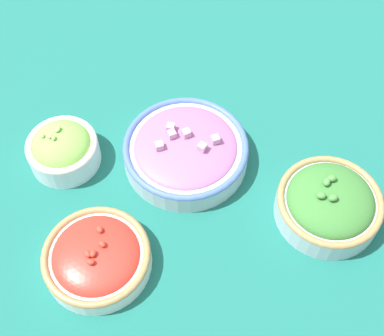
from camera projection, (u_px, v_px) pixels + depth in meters
ground_plane at (192, 177)px, 0.94m from camera, size 3.00×3.00×0.00m
bowl_red_onion at (186, 150)px, 0.94m from camera, size 0.22×0.22×0.07m
bowl_broccoli at (329, 203)px, 0.87m from camera, size 0.17×0.17×0.08m
bowl_cherry_tomatoes at (97, 257)px, 0.83m from camera, size 0.17×0.17×0.06m
bowl_lettuce at (63, 148)px, 0.93m from camera, size 0.12×0.12×0.08m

